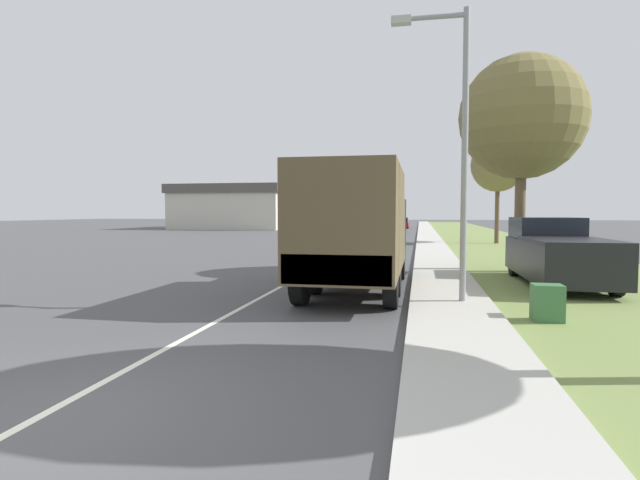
# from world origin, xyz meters

# --- Properties ---
(ground_plane) EXTENTS (180.00, 180.00, 0.00)m
(ground_plane) POSITION_xyz_m (0.00, 40.00, 0.00)
(ground_plane) COLOR #4C4C4F
(lane_centre_stripe) EXTENTS (0.12, 120.00, 0.00)m
(lane_centre_stripe) POSITION_xyz_m (0.00, 40.00, 0.00)
(lane_centre_stripe) COLOR silver
(lane_centre_stripe) RESTS_ON ground
(sidewalk_right) EXTENTS (1.80, 120.00, 0.12)m
(sidewalk_right) POSITION_xyz_m (4.50, 40.00, 0.06)
(sidewalk_right) COLOR beige
(sidewalk_right) RESTS_ON ground
(grass_strip_right) EXTENTS (7.00, 120.00, 0.02)m
(grass_strip_right) POSITION_xyz_m (8.90, 40.00, 0.01)
(grass_strip_right) COLOR olive
(grass_strip_right) RESTS_ON ground
(military_truck) EXTENTS (2.32, 7.23, 3.17)m
(military_truck) POSITION_xyz_m (2.19, 8.75, 1.74)
(military_truck) COLOR #545B3D
(military_truck) RESTS_ON ground
(car_nearest_ahead) EXTENTS (1.70, 4.55, 1.59)m
(car_nearest_ahead) POSITION_xyz_m (1.41, 22.11, 0.71)
(car_nearest_ahead) COLOR #B7BABF
(car_nearest_ahead) RESTS_ON ground
(car_second_ahead) EXTENTS (1.89, 4.35, 1.75)m
(car_second_ahead) POSITION_xyz_m (1.73, 31.73, 0.77)
(car_second_ahead) COLOR silver
(car_second_ahead) RESTS_ON ground
(car_third_ahead) EXTENTS (1.76, 4.35, 1.58)m
(car_third_ahead) POSITION_xyz_m (1.50, 44.32, 0.71)
(car_third_ahead) COLOR #336B3D
(car_third_ahead) RESTS_ON ground
(car_fourth_ahead) EXTENTS (1.83, 4.26, 1.37)m
(car_fourth_ahead) POSITION_xyz_m (1.48, 59.87, 0.63)
(car_fourth_ahead) COLOR maroon
(car_fourth_ahead) RESTS_ON ground
(pickup_truck) EXTENTS (1.99, 5.46, 1.90)m
(pickup_truck) POSITION_xyz_m (7.68, 11.22, 0.92)
(pickup_truck) COLOR black
(pickup_truck) RESTS_ON grass_strip_right
(lamp_post) EXTENTS (1.69, 0.24, 6.38)m
(lamp_post) POSITION_xyz_m (4.52, 7.23, 3.96)
(lamp_post) COLOR gray
(lamp_post) RESTS_ON sidewalk_right
(tree_mid_right) EXTENTS (4.25, 4.25, 7.46)m
(tree_mid_right) POSITION_xyz_m (7.21, 14.20, 5.33)
(tree_mid_right) COLOR brown
(tree_mid_right) RESTS_ON grass_strip_right
(tree_far_right) EXTENTS (3.48, 3.48, 6.87)m
(tree_far_right) POSITION_xyz_m (8.78, 30.33, 5.13)
(tree_far_right) COLOR brown
(tree_far_right) RESTS_ON grass_strip_right
(utility_box) EXTENTS (0.55, 0.45, 0.70)m
(utility_box) POSITION_xyz_m (6.20, 5.89, 0.37)
(utility_box) COLOR #3D7042
(utility_box) RESTS_ON grass_strip_right
(building_distant) EXTENTS (13.97, 12.90, 5.35)m
(building_distant) POSITION_xyz_m (-18.74, 55.69, 2.71)
(building_distant) COLOR beige
(building_distant) RESTS_ON ground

